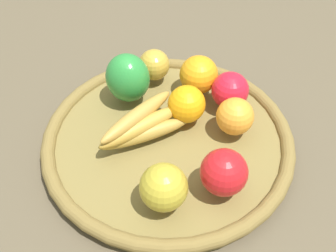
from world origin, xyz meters
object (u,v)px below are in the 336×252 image
Objects in this scene: bell_pepper at (128,78)px; orange_2 at (187,104)px; apple_1 at (156,65)px; banana_bunch at (141,125)px; orange_1 at (199,75)px; apple_2 at (224,172)px; apple_0 at (230,90)px; orange_0 at (235,116)px; apple_3 at (164,187)px.

bell_pepper is 1.41× the size of orange_2.
banana_bunch is at bearing 162.00° from apple_1.
bell_pepper is 0.14m from orange_1.
apple_2 reaches higher than apple_0.
banana_bunch is 0.17m from orange_1.
apple_2 is 1.21× the size of apple_1.
apple_1 is (0.11, 0.13, -0.00)m from apple_0.
orange_0 is 0.09m from orange_2.
bell_pepper is 1.55× the size of apple_1.
orange_0 is at bearing -94.86° from banana_bunch.
apple_3 is 0.26m from apple_0.
apple_3 is 0.28m from orange_1.
bell_pepper is 1.30× the size of orange_1.
orange_1 reaches higher than orange_2.
orange_0 is 0.17m from banana_bunch.
bell_pepper reaches higher than apple_1.
orange_2 is (0.18, -0.07, -0.00)m from apple_3.
apple_2 is at bearing 150.29° from bell_pepper.
apple_1 is at bearing 49.78° from apple_0.
orange_1 is 0.07m from apple_0.
apple_3 is (-0.13, 0.15, 0.00)m from orange_0.
apple_2 is at bearing 156.13° from orange_0.
apple_2 is at bearing -171.35° from orange_2.
orange_2 is (-0.08, -0.10, -0.01)m from bell_pepper.
apple_3 is at bearing 129.09° from bell_pepper.
orange_0 is 0.22m from bell_pepper.
banana_bunch is at bearing 40.23° from apple_2.
bell_pepper reaches higher than apple_3.
apple_2 reaches higher than orange_0.
orange_1 is at bearing 17.99° from orange_0.
apple_0 is at bearing -8.44° from orange_0.
apple_2 is 0.31m from apple_1.
apple_0 is at bearing -162.76° from bell_pepper.
orange_0 is at bearing -48.80° from apple_3.
apple_1 is (0.05, 0.08, -0.01)m from orange_1.
orange_1 is 0.99× the size of apple_2.
bell_pepper reaches higher than orange_1.
bell_pepper is (0.12, 0.18, 0.02)m from orange_0.
orange_1 reaches higher than apple_1.
bell_pepper is 0.11m from banana_bunch.
banana_bunch is (-0.11, -0.01, -0.02)m from bell_pepper.
apple_3 is 0.99× the size of apple_2.
bell_pepper is at bearing 52.62° from orange_2.
bell_pepper reaches higher than banana_bunch.
orange_0 is 0.07m from apple_0.
banana_bunch is at bearing 85.14° from orange_0.
apple_3 and orange_1 have the same top height.
orange_1 is at bearing -3.42° from apple_2.
bell_pepper is 0.57× the size of banana_bunch.
apple_0 is at bearing -130.22° from apple_1.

